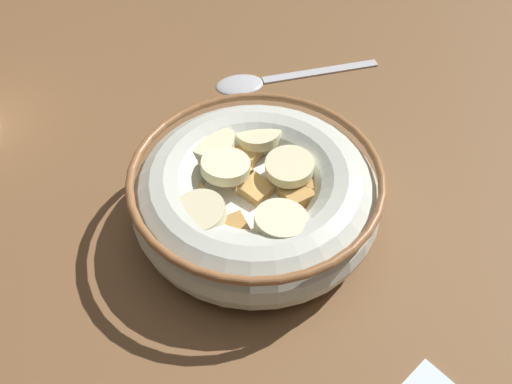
% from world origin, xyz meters
% --- Properties ---
extents(ground_plane, '(1.20, 1.20, 0.02)m').
position_xyz_m(ground_plane, '(0.00, 0.00, -0.01)').
color(ground_plane, brown).
extents(cereal_bowl, '(0.18, 0.18, 0.05)m').
position_xyz_m(cereal_bowl, '(0.00, 0.00, 0.03)').
color(cereal_bowl, beige).
rests_on(cereal_bowl, ground_plane).
extents(spoon, '(0.10, 0.16, 0.01)m').
position_xyz_m(spoon, '(0.12, -0.12, 0.00)').
color(spoon, '#B7B7BC').
rests_on(spoon, ground_plane).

